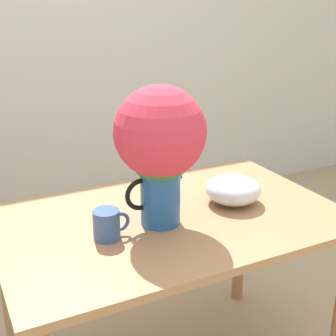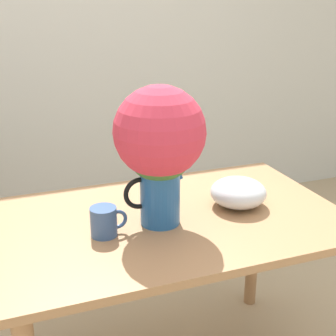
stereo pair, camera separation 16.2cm
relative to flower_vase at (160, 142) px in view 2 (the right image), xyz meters
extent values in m
cube|color=silver|center=(-0.02, 1.73, 0.24)|extent=(8.00, 0.05, 2.60)
cube|color=#A3754C|center=(0.06, 0.03, -0.32)|extent=(1.26, 0.80, 0.03)
cylinder|color=#A3754C|center=(-0.51, 0.37, -0.70)|extent=(0.06, 0.06, 0.73)
cylinder|color=#A3754C|center=(0.63, 0.37, -0.70)|extent=(0.06, 0.06, 0.73)
cylinder|color=#235B9E|center=(0.00, 0.00, -0.19)|extent=(0.14, 0.14, 0.23)
cone|color=#235B9E|center=(0.06, 0.00, -0.11)|extent=(0.05, 0.05, 0.06)
torus|color=black|center=(-0.07, 0.00, -0.18)|extent=(0.12, 0.02, 0.12)
sphere|color=#3D7033|center=(0.00, 0.00, -0.02)|extent=(0.24, 0.24, 0.24)
sphere|color=#CC3347|center=(0.00, 0.00, 0.04)|extent=(0.32, 0.32, 0.32)
cylinder|color=#385689|center=(-0.21, -0.02, -0.25)|extent=(0.09, 0.09, 0.10)
torus|color=#385689|center=(-0.16, -0.02, -0.25)|extent=(0.07, 0.01, 0.07)
ellipsoid|color=silver|center=(0.33, 0.03, -0.25)|extent=(0.22, 0.22, 0.11)
camera|label=1|loc=(-0.65, -1.36, 0.46)|focal=50.00mm
camera|label=2|loc=(-0.51, -1.43, 0.46)|focal=50.00mm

